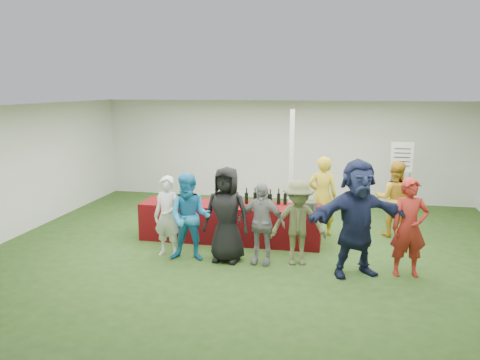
% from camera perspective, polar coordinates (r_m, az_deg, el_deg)
% --- Properties ---
extents(ground, '(60.00, 60.00, 0.00)m').
position_cam_1_polar(ground, '(9.27, 2.28, -7.90)').
color(ground, '#284719').
rests_on(ground, ground).
extents(tent, '(10.00, 10.00, 10.00)m').
position_cam_1_polar(tent, '(10.03, 6.27, 1.47)').
color(tent, white).
rests_on(tent, ground).
extents(serving_table, '(3.60, 0.80, 0.75)m').
position_cam_1_polar(serving_table, '(9.43, -1.20, -5.18)').
color(serving_table, '#65090C').
rests_on(serving_table, ground).
extents(wine_bottles, '(0.84, 0.17, 0.32)m').
position_cam_1_polar(wine_bottles, '(9.32, 3.21, -2.23)').
color(wine_bottles, black).
rests_on(wine_bottles, serving_table).
extents(wine_glasses, '(1.20, 0.14, 0.16)m').
position_cam_1_polar(wine_glasses, '(9.28, -6.73, -2.41)').
color(wine_glasses, silver).
rests_on(wine_glasses, serving_table).
extents(water_bottle, '(0.07, 0.07, 0.23)m').
position_cam_1_polar(water_bottle, '(9.38, -1.11, -2.23)').
color(water_bottle, silver).
rests_on(water_bottle, serving_table).
extents(bar_towel, '(0.25, 0.18, 0.03)m').
position_cam_1_polar(bar_towel, '(9.16, 8.56, -3.25)').
color(bar_towel, white).
rests_on(bar_towel, serving_table).
extents(dump_bucket, '(0.26, 0.26, 0.18)m').
position_cam_1_polar(dump_bucket, '(8.88, 8.53, -3.21)').
color(dump_bucket, slate).
rests_on(dump_bucket, serving_table).
extents(wine_list_sign, '(0.50, 0.03, 1.80)m').
position_cam_1_polar(wine_list_sign, '(11.49, 19.09, 1.98)').
color(wine_list_sign, slate).
rests_on(wine_list_sign, ground).
extents(staff_pourer, '(0.66, 0.48, 1.66)m').
position_cam_1_polar(staff_pourer, '(9.80, 9.99, -1.96)').
color(staff_pourer, gold).
rests_on(staff_pourer, ground).
extents(staff_back, '(0.84, 0.69, 1.58)m').
position_cam_1_polar(staff_back, '(10.12, 18.26, -2.20)').
color(staff_back, gold).
rests_on(staff_back, ground).
extents(customer_0, '(0.60, 0.45, 1.48)m').
position_cam_1_polar(customer_0, '(8.58, -8.81, -4.42)').
color(customer_0, silver).
rests_on(customer_0, ground).
extents(customer_1, '(0.81, 0.65, 1.57)m').
position_cam_1_polar(customer_1, '(8.31, -6.13, -4.55)').
color(customer_1, '#1F7DB6').
rests_on(customer_1, ground).
extents(customer_2, '(0.87, 0.61, 1.69)m').
position_cam_1_polar(customer_2, '(8.22, -1.65, -4.22)').
color(customer_2, black).
rests_on(customer_2, ground).
extents(customer_3, '(0.88, 0.44, 1.45)m').
position_cam_1_polar(customer_3, '(8.14, 2.58, -5.29)').
color(customer_3, gray).
rests_on(customer_3, ground).
extents(customer_4, '(1.06, 0.74, 1.50)m').
position_cam_1_polar(customer_4, '(8.14, 7.10, -5.17)').
color(customer_4, brown).
rests_on(customer_4, ground).
extents(customer_5, '(1.87, 1.24, 1.93)m').
position_cam_1_polar(customer_5, '(7.80, 14.07, -4.52)').
color(customer_5, '#171E3C').
rests_on(customer_5, ground).
extents(customer_6, '(0.65, 0.48, 1.62)m').
position_cam_1_polar(customer_6, '(8.05, 19.94, -5.49)').
color(customer_6, maroon).
rests_on(customer_6, ground).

